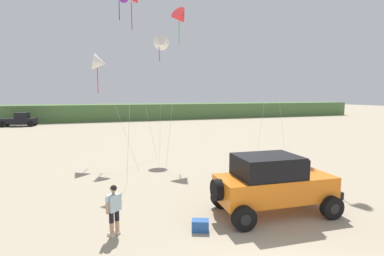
{
  "coord_description": "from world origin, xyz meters",
  "views": [
    {
      "loc": [
        -4.22,
        -4.8,
        4.5
      ],
      "look_at": [
        -0.75,
        5.38,
        3.27
      ],
      "focal_mm": 27.17,
      "sensor_mm": 36.0,
      "label": 1
    }
  ],
  "objects_px": {
    "kite_purple_stunt": "(161,44)",
    "jeep": "(273,183)",
    "person_watching": "(114,207)",
    "kite_white_parafoil": "(99,63)",
    "distant_pickup": "(19,120)",
    "kite_green_box": "(181,18)",
    "cooler_box": "(200,225)"
  },
  "relations": [
    {
      "from": "person_watching",
      "to": "kite_white_parafoil",
      "type": "distance_m",
      "value": 13.36
    },
    {
      "from": "jeep",
      "to": "kite_white_parafoil",
      "type": "relative_size",
      "value": 0.66
    },
    {
      "from": "kite_purple_stunt",
      "to": "jeep",
      "type": "bearing_deg",
      "value": -83.54
    },
    {
      "from": "cooler_box",
      "to": "kite_green_box",
      "type": "xyz_separation_m",
      "value": [
        2.91,
        11.83,
        9.76
      ]
    },
    {
      "from": "kite_green_box",
      "to": "kite_white_parafoil",
      "type": "bearing_deg",
      "value": 171.34
    },
    {
      "from": "person_watching",
      "to": "kite_green_box",
      "type": "xyz_separation_m",
      "value": [
        5.63,
        11.2,
        9.01
      ]
    },
    {
      "from": "person_watching",
      "to": "cooler_box",
      "type": "height_order",
      "value": "person_watching"
    },
    {
      "from": "kite_white_parafoil",
      "to": "kite_purple_stunt",
      "type": "height_order",
      "value": "kite_purple_stunt"
    },
    {
      "from": "cooler_box",
      "to": "distant_pickup",
      "type": "xyz_separation_m",
      "value": [
        -13.37,
        38.79,
        0.75
      ]
    },
    {
      "from": "person_watching",
      "to": "kite_green_box",
      "type": "relative_size",
      "value": 0.16
    },
    {
      "from": "jeep",
      "to": "cooler_box",
      "type": "relative_size",
      "value": 8.78
    },
    {
      "from": "jeep",
      "to": "distant_pickup",
      "type": "height_order",
      "value": "jeep"
    },
    {
      "from": "jeep",
      "to": "distant_pickup",
      "type": "relative_size",
      "value": 1.03
    },
    {
      "from": "person_watching",
      "to": "kite_white_parafoil",
      "type": "relative_size",
      "value": 0.22
    },
    {
      "from": "jeep",
      "to": "kite_white_parafoil",
      "type": "bearing_deg",
      "value": 115.6
    },
    {
      "from": "cooler_box",
      "to": "kite_green_box",
      "type": "height_order",
      "value": "kite_green_box"
    },
    {
      "from": "jeep",
      "to": "kite_green_box",
      "type": "height_order",
      "value": "kite_green_box"
    },
    {
      "from": "person_watching",
      "to": "kite_green_box",
      "type": "height_order",
      "value": "kite_green_box"
    },
    {
      "from": "cooler_box",
      "to": "kite_green_box",
      "type": "bearing_deg",
      "value": 97.92
    },
    {
      "from": "cooler_box",
      "to": "kite_green_box",
      "type": "distance_m",
      "value": 15.6
    },
    {
      "from": "person_watching",
      "to": "cooler_box",
      "type": "distance_m",
      "value": 2.89
    },
    {
      "from": "cooler_box",
      "to": "kite_white_parafoil",
      "type": "bearing_deg",
      "value": 123.82
    },
    {
      "from": "jeep",
      "to": "person_watching",
      "type": "xyz_separation_m",
      "value": [
        -5.84,
        0.13,
        -0.26
      ]
    },
    {
      "from": "person_watching",
      "to": "distant_pickup",
      "type": "relative_size",
      "value": 0.35
    },
    {
      "from": "person_watching",
      "to": "kite_green_box",
      "type": "distance_m",
      "value": 15.44
    },
    {
      "from": "person_watching",
      "to": "kite_white_parafoil",
      "type": "bearing_deg",
      "value": 89.98
    },
    {
      "from": "kite_purple_stunt",
      "to": "kite_green_box",
      "type": "relative_size",
      "value": 0.84
    },
    {
      "from": "jeep",
      "to": "kite_purple_stunt",
      "type": "bearing_deg",
      "value": 96.46
    },
    {
      "from": "cooler_box",
      "to": "distant_pickup",
      "type": "relative_size",
      "value": 0.12
    },
    {
      "from": "cooler_box",
      "to": "distant_pickup",
      "type": "distance_m",
      "value": 41.04
    },
    {
      "from": "kite_purple_stunt",
      "to": "cooler_box",
      "type": "bearing_deg",
      "value": -97.51
    },
    {
      "from": "cooler_box",
      "to": "kite_purple_stunt",
      "type": "bearing_deg",
      "value": 104.22
    }
  ]
}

